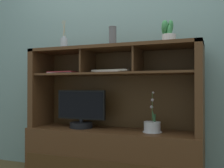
{
  "coord_description": "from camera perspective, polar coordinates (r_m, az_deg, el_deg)",
  "views": [
    {
      "loc": [
        0.9,
        -2.31,
        0.9
      ],
      "look_at": [
        0.0,
        0.0,
        0.93
      ],
      "focal_mm": 42.51,
      "sensor_mm": 36.0,
      "label": 1
    }
  ],
  "objects": [
    {
      "name": "diffuser_bottle",
      "position": [
        2.77,
        -10.27,
        8.52
      ],
      "size": [
        0.07,
        0.07,
        0.3
      ],
      "color": "#ABB1BA",
      "rests_on": "media_console"
    },
    {
      "name": "magazine_stack_centre",
      "position": [
        2.47,
        0.06,
        2.77
      ],
      "size": [
        0.37,
        0.23,
        0.03
      ],
      "color": "beige",
      "rests_on": "media_console"
    },
    {
      "name": "back_wall",
      "position": [
        2.77,
        1.99,
        9.76
      ],
      "size": [
        6.0,
        0.02,
        2.8
      ],
      "primitive_type": "cube",
      "color": "gray",
      "rests_on": "ground"
    },
    {
      "name": "tv_monitor",
      "position": [
        2.6,
        -6.65,
        -6.01
      ],
      "size": [
        0.5,
        0.22,
        0.37
      ],
      "color": "black",
      "rests_on": "media_console"
    },
    {
      "name": "potted_succulent",
      "position": [
        2.39,
        12.0,
        10.67
      ],
      "size": [
        0.14,
        0.13,
        0.21
      ],
      "color": "silver",
      "rests_on": "media_console"
    },
    {
      "name": "potted_orchid",
      "position": [
        2.37,
        8.65,
        -9.07
      ],
      "size": [
        0.17,
        0.17,
        0.36
      ],
      "color": "silver",
      "rests_on": "media_console"
    },
    {
      "name": "media_console",
      "position": [
        2.54,
        0.06,
        -12.15
      ],
      "size": [
        1.63,
        0.49,
        1.28
      ],
      "color": "#513119",
      "rests_on": "ground"
    },
    {
      "name": "ceramic_vase",
      "position": [
        2.54,
        0.15,
        10.14
      ],
      "size": [
        0.08,
        0.08,
        0.2
      ],
      "color": "#5D595B",
      "rests_on": "media_console"
    },
    {
      "name": "magazine_stack_left",
      "position": [
        2.67,
        -10.13,
        2.43
      ],
      "size": [
        0.3,
        0.24,
        0.02
      ],
      "color": "beige",
      "rests_on": "media_console"
    }
  ]
}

